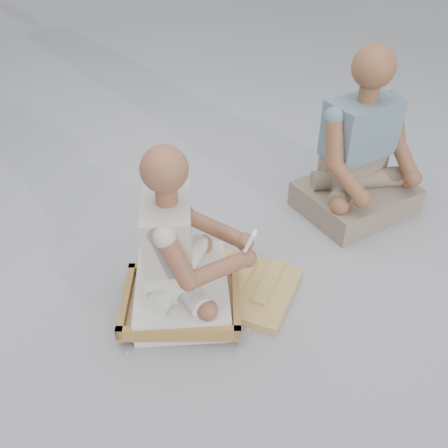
# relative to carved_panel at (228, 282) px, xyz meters

# --- Properties ---
(ground) EXTENTS (60.00, 60.00, 0.00)m
(ground) POSITION_rel_carved_panel_xyz_m (-0.03, -0.07, -0.02)
(ground) COLOR gray
(ground) RESTS_ON ground
(carved_panel) EXTENTS (0.76, 0.62, 0.04)m
(carved_panel) POSITION_rel_carved_panel_xyz_m (0.00, 0.00, 0.00)
(carved_panel) COLOR olive
(carved_panel) RESTS_ON ground
(tool_tray) EXTENTS (0.60, 0.50, 0.07)m
(tool_tray) POSITION_rel_carved_panel_xyz_m (-0.20, -0.20, 0.05)
(tool_tray) COLOR brown
(tool_tray) RESTS_ON carved_panel
(chisel_0) EXTENTS (0.22, 0.07, 0.02)m
(chisel_0) POSITION_rel_carved_panel_xyz_m (-0.23, -0.28, 0.05)
(chisel_0) COLOR silver
(chisel_0) RESTS_ON tool_tray
(chisel_1) EXTENTS (0.21, 0.10, 0.02)m
(chisel_1) POSITION_rel_carved_panel_xyz_m (-0.11, -0.34, 0.05)
(chisel_1) COLOR silver
(chisel_1) RESTS_ON tool_tray
(chisel_2) EXTENTS (0.19, 0.14, 0.02)m
(chisel_2) POSITION_rel_carved_panel_xyz_m (-0.07, -0.29, 0.05)
(chisel_2) COLOR silver
(chisel_2) RESTS_ON tool_tray
(chisel_3) EXTENTS (0.18, 0.15, 0.02)m
(chisel_3) POSITION_rel_carved_panel_xyz_m (-0.12, -0.13, 0.06)
(chisel_3) COLOR silver
(chisel_3) RESTS_ON tool_tray
(chisel_4) EXTENTS (0.17, 0.17, 0.02)m
(chisel_4) POSITION_rel_carved_panel_xyz_m (-0.09, -0.05, 0.07)
(chisel_4) COLOR silver
(chisel_4) RESTS_ON tool_tray
(chisel_5) EXTENTS (0.08, 0.22, 0.02)m
(chisel_5) POSITION_rel_carved_panel_xyz_m (-0.30, -0.14, 0.06)
(chisel_5) COLOR silver
(chisel_5) RESTS_ON tool_tray
(chisel_6) EXTENTS (0.22, 0.03, 0.02)m
(chisel_6) POSITION_rel_carved_panel_xyz_m (-0.14, -0.11, 0.06)
(chisel_6) COLOR silver
(chisel_6) RESTS_ON tool_tray
(chisel_7) EXTENTS (0.21, 0.09, 0.02)m
(chisel_7) POSITION_rel_carved_panel_xyz_m (-0.19, -0.19, 0.06)
(chisel_7) COLOR silver
(chisel_7) RESTS_ON tool_tray
(chisel_8) EXTENTS (0.20, 0.12, 0.02)m
(chisel_8) POSITION_rel_carved_panel_xyz_m (-0.08, -0.26, 0.07)
(chisel_8) COLOR silver
(chisel_8) RESTS_ON tool_tray
(wood_chip_0) EXTENTS (0.02, 0.02, 0.00)m
(wood_chip_0) POSITION_rel_carved_panel_xyz_m (0.06, -0.36, -0.02)
(wood_chip_0) COLOR #CFB67A
(wood_chip_0) RESTS_ON ground
(wood_chip_1) EXTENTS (0.02, 0.02, 0.00)m
(wood_chip_1) POSITION_rel_carved_panel_xyz_m (0.05, 0.13, -0.02)
(wood_chip_1) COLOR #CFB67A
(wood_chip_1) RESTS_ON ground
(wood_chip_2) EXTENTS (0.02, 0.02, 0.00)m
(wood_chip_2) POSITION_rel_carved_panel_xyz_m (-0.24, 0.11, -0.02)
(wood_chip_2) COLOR #CFB67A
(wood_chip_2) RESTS_ON ground
(wood_chip_3) EXTENTS (0.02, 0.02, 0.00)m
(wood_chip_3) POSITION_rel_carved_panel_xyz_m (0.12, -0.28, -0.02)
(wood_chip_3) COLOR #CFB67A
(wood_chip_3) RESTS_ON ground
(wood_chip_4) EXTENTS (0.02, 0.02, 0.00)m
(wood_chip_4) POSITION_rel_carved_panel_xyz_m (-0.22, -0.12, -0.02)
(wood_chip_4) COLOR #CFB67A
(wood_chip_4) RESTS_ON ground
(wood_chip_5) EXTENTS (0.02, 0.02, 0.00)m
(wood_chip_5) POSITION_rel_carved_panel_xyz_m (0.08, -0.09, -0.02)
(wood_chip_5) COLOR #CFB67A
(wood_chip_5) RESTS_ON ground
(wood_chip_6) EXTENTS (0.02, 0.02, 0.00)m
(wood_chip_6) POSITION_rel_carved_panel_xyz_m (0.11, 0.06, -0.02)
(wood_chip_6) COLOR #CFB67A
(wood_chip_6) RESTS_ON ground
(wood_chip_7) EXTENTS (0.02, 0.02, 0.00)m
(wood_chip_7) POSITION_rel_carved_panel_xyz_m (-0.40, -0.47, -0.02)
(wood_chip_7) COLOR #CFB67A
(wood_chip_7) RESTS_ON ground
(wood_chip_8) EXTENTS (0.02, 0.02, 0.00)m
(wood_chip_8) POSITION_rel_carved_panel_xyz_m (-0.20, -0.02, -0.02)
(wood_chip_8) COLOR #CFB67A
(wood_chip_8) RESTS_ON ground
(craftsman) EXTENTS (0.62, 0.62, 0.86)m
(craftsman) POSITION_rel_carved_panel_xyz_m (-0.21, -0.13, 0.27)
(craftsman) COLOR silver
(craftsman) RESTS_ON ground
(companion) EXTENTS (0.81, 0.79, 0.99)m
(companion) POSITION_rel_carved_panel_xyz_m (0.70, 0.76, 0.31)
(companion) COLOR #706450
(companion) RESTS_ON ground
(mobile_phone) EXTENTS (0.06, 0.05, 0.11)m
(mobile_phone) POSITION_rel_carved_panel_xyz_m (0.11, -0.13, 0.39)
(mobile_phone) COLOR white
(mobile_phone) RESTS_ON craftsman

